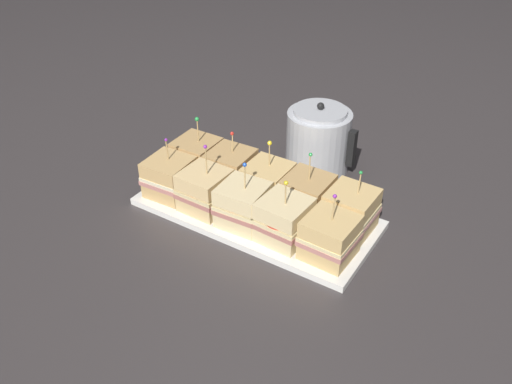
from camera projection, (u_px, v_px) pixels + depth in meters
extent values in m
plane|color=#383333|center=(256.00, 215.00, 1.41)|extent=(6.00, 6.00, 0.00)
cube|color=white|center=(256.00, 214.00, 1.40)|extent=(0.62, 0.27, 0.01)
cube|color=white|center=(256.00, 211.00, 1.40)|extent=(0.62, 0.27, 0.01)
cube|color=tan|center=(171.00, 187.00, 1.45)|extent=(0.11, 0.11, 0.04)
cube|color=tan|center=(170.00, 179.00, 1.43)|extent=(0.12, 0.12, 0.01)
cube|color=beige|center=(169.00, 175.00, 1.43)|extent=(0.12, 0.12, 0.01)
cube|color=tan|center=(168.00, 167.00, 1.41)|extent=(0.11, 0.11, 0.04)
cylinder|color=tan|center=(167.00, 151.00, 1.39)|extent=(0.00, 0.01, 0.07)
sphere|color=purple|center=(166.00, 140.00, 1.37)|extent=(0.01, 0.01, 0.01)
cube|color=#DBB77A|center=(206.00, 201.00, 1.39)|extent=(0.11, 0.11, 0.04)
cube|color=#B26B60|center=(205.00, 192.00, 1.38)|extent=(0.12, 0.12, 0.01)
cube|color=beige|center=(205.00, 189.00, 1.37)|extent=(0.12, 0.12, 0.01)
cylinder|color=red|center=(200.00, 190.00, 1.36)|extent=(0.06, 0.06, 0.00)
cube|color=#E8C281|center=(204.00, 179.00, 1.36)|extent=(0.11, 0.11, 0.04)
cylinder|color=tan|center=(206.00, 162.00, 1.32)|extent=(0.00, 0.00, 0.09)
sphere|color=purple|center=(205.00, 147.00, 1.30)|extent=(0.01, 0.01, 0.01)
cube|color=beige|center=(244.00, 216.00, 1.34)|extent=(0.11, 0.11, 0.04)
cube|color=#B26B60|center=(243.00, 207.00, 1.33)|extent=(0.12, 0.12, 0.01)
cube|color=beige|center=(243.00, 203.00, 1.32)|extent=(0.12, 0.12, 0.01)
cylinder|color=red|center=(239.00, 205.00, 1.30)|extent=(0.06, 0.06, 0.00)
cube|color=beige|center=(243.00, 194.00, 1.30)|extent=(0.11, 0.11, 0.04)
cylinder|color=tan|center=(245.00, 178.00, 1.27)|extent=(0.00, 0.00, 0.08)
sphere|color=blue|center=(245.00, 165.00, 1.25)|extent=(0.01, 0.01, 0.01)
cube|color=beige|center=(284.00, 231.00, 1.29)|extent=(0.12, 0.12, 0.04)
cube|color=#B26B60|center=(284.00, 222.00, 1.28)|extent=(0.12, 0.12, 0.01)
cube|color=beige|center=(284.00, 218.00, 1.27)|extent=(0.12, 0.12, 0.01)
cylinder|color=red|center=(280.00, 220.00, 1.25)|extent=(0.07, 0.07, 0.00)
cube|color=beige|center=(284.00, 208.00, 1.26)|extent=(0.12, 0.12, 0.04)
cylinder|color=tan|center=(286.00, 195.00, 1.22)|extent=(0.00, 0.01, 0.07)
sphere|color=yellow|center=(286.00, 183.00, 1.20)|extent=(0.01, 0.01, 0.01)
cube|color=tan|center=(329.00, 248.00, 1.24)|extent=(0.11, 0.11, 0.04)
cube|color=tan|center=(329.00, 239.00, 1.23)|extent=(0.12, 0.12, 0.01)
cube|color=beige|center=(330.00, 235.00, 1.22)|extent=(0.12, 0.12, 0.01)
cube|color=#E0B771|center=(331.00, 227.00, 1.21)|extent=(0.11, 0.11, 0.04)
cylinder|color=tan|center=(334.00, 209.00, 1.18)|extent=(0.00, 0.01, 0.07)
sphere|color=purple|center=(335.00, 196.00, 1.16)|extent=(0.01, 0.01, 0.01)
cube|color=tan|center=(198.00, 168.00, 1.53)|extent=(0.11, 0.11, 0.04)
cube|color=tan|center=(197.00, 160.00, 1.51)|extent=(0.12, 0.12, 0.01)
cube|color=beige|center=(197.00, 156.00, 1.50)|extent=(0.11, 0.11, 0.01)
cylinder|color=red|center=(192.00, 157.00, 1.49)|extent=(0.08, 0.08, 0.00)
cube|color=tan|center=(196.00, 147.00, 1.49)|extent=(0.11, 0.11, 0.04)
cylinder|color=tan|center=(198.00, 132.00, 1.46)|extent=(0.00, 0.00, 0.08)
sphere|color=green|center=(197.00, 119.00, 1.44)|extent=(0.01, 0.01, 0.01)
cube|color=tan|center=(231.00, 180.00, 1.48)|extent=(0.11, 0.11, 0.04)
cube|color=tan|center=(231.00, 172.00, 1.46)|extent=(0.12, 0.12, 0.01)
cube|color=beige|center=(231.00, 168.00, 1.45)|extent=(0.12, 0.12, 0.01)
cylinder|color=red|center=(227.00, 169.00, 1.44)|extent=(0.07, 0.07, 0.00)
cube|color=tan|center=(230.00, 159.00, 1.44)|extent=(0.11, 0.11, 0.04)
cylinder|color=tan|center=(232.00, 144.00, 1.42)|extent=(0.00, 0.01, 0.07)
sphere|color=red|center=(232.00, 133.00, 1.40)|extent=(0.01, 0.01, 0.01)
cube|color=tan|center=(268.00, 193.00, 1.42)|extent=(0.11, 0.11, 0.04)
cube|color=#B26B60|center=(268.00, 185.00, 1.41)|extent=(0.12, 0.12, 0.01)
cube|color=beige|center=(268.00, 181.00, 1.40)|extent=(0.11, 0.11, 0.01)
cube|color=#E0B771|center=(268.00, 173.00, 1.39)|extent=(0.11, 0.11, 0.04)
cylinder|color=tan|center=(269.00, 156.00, 1.37)|extent=(0.00, 0.01, 0.08)
sphere|color=yellow|center=(269.00, 143.00, 1.34)|extent=(0.01, 0.01, 0.01)
cube|color=tan|center=(307.00, 207.00, 1.37)|extent=(0.11, 0.11, 0.04)
cube|color=tan|center=(307.00, 199.00, 1.36)|extent=(0.12, 0.12, 0.01)
cube|color=beige|center=(307.00, 195.00, 1.35)|extent=(0.11, 0.11, 0.01)
cylinder|color=red|center=(304.00, 196.00, 1.33)|extent=(0.08, 0.08, 0.00)
cube|color=tan|center=(308.00, 185.00, 1.33)|extent=(0.11, 0.11, 0.04)
cylinder|color=tan|center=(310.00, 169.00, 1.30)|extent=(0.00, 0.01, 0.08)
sphere|color=green|center=(311.00, 155.00, 1.28)|extent=(0.01, 0.01, 0.01)
cube|color=tan|center=(349.00, 222.00, 1.32)|extent=(0.11, 0.11, 0.04)
cube|color=tan|center=(350.00, 213.00, 1.31)|extent=(0.12, 0.12, 0.01)
cube|color=beige|center=(351.00, 209.00, 1.30)|extent=(0.12, 0.12, 0.01)
cylinder|color=red|center=(348.00, 211.00, 1.28)|extent=(0.07, 0.07, 0.00)
cube|color=#E0B771|center=(352.00, 200.00, 1.28)|extent=(0.11, 0.11, 0.04)
cylinder|color=tan|center=(359.00, 184.00, 1.26)|extent=(0.00, 0.01, 0.07)
sphere|color=green|center=(361.00, 173.00, 1.24)|extent=(0.01, 0.01, 0.01)
cylinder|color=#B7BABF|center=(318.00, 141.00, 1.55)|extent=(0.18, 0.18, 0.18)
cylinder|color=#B7BABF|center=(320.00, 111.00, 1.49)|extent=(0.15, 0.15, 0.01)
sphere|color=black|center=(321.00, 106.00, 1.48)|extent=(0.02, 0.02, 0.02)
cube|color=black|center=(352.00, 148.00, 1.50)|extent=(0.02, 0.02, 0.11)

